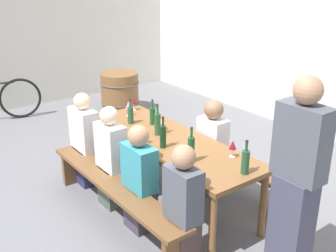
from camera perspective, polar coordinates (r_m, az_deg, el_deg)
The scene contains 23 objects.
ground_plane at distance 4.82m, azimuth 0.00°, elevation -10.04°, with size 24.00×24.00×0.00m, color slate.
side_wall at distance 8.15m, azimuth -19.55°, elevation 13.66°, with size 0.20×6.64×3.20m, color silver.
tasting_table at distance 4.51m, azimuth 0.00°, elevation -2.66°, with size 2.33×0.78×0.75m.
bench_near at distance 4.31m, azimuth -7.42°, elevation -8.69°, with size 2.23×0.30×0.45m.
bench_far at distance 5.04m, azimuth 6.29°, elevation -4.03°, with size 2.23×0.30×0.45m.
wine_bottle_0 at distance 3.92m, azimuth 3.20°, elevation -3.16°, with size 0.07×0.07×0.35m.
wine_bottle_1 at distance 4.23m, azimuth -0.70°, elevation -1.39°, with size 0.07×0.07×0.33m.
wine_bottle_2 at distance 4.86m, azimuth -2.12°, elevation 1.47°, with size 0.07×0.07×0.30m.
wine_bottle_3 at distance 4.54m, azimuth -1.43°, elevation 0.34°, with size 0.07×0.07×0.35m.
wine_bottle_4 at distance 3.77m, azimuth 10.56°, elevation -4.79°, with size 0.07×0.07×0.32m.
wine_bottle_5 at distance 4.90m, azimuth -5.16°, elevation 1.56°, with size 0.07×0.07×0.29m.
wine_glass_0 at distance 4.70m, azimuth -0.80°, elevation 0.72°, with size 0.07×0.07×0.15m.
wine_glass_1 at distance 4.06m, azimuth 8.86°, elevation -2.62°, with size 0.07×0.07×0.17m.
wine_glass_2 at distance 5.35m, azimuth -4.75°, elevation 3.49°, with size 0.07×0.07×0.18m.
wine_glass_3 at distance 4.33m, azimuth -3.20°, elevation -0.82°, with size 0.07×0.07×0.18m.
wine_glass_4 at distance 5.15m, azimuth -5.44°, elevation 2.82°, with size 0.07×0.07×0.19m.
seated_guest_near_0 at distance 5.04m, azimuth -11.30°, elevation -2.15°, with size 0.41×0.24×1.14m.
seated_guest_near_1 at distance 4.52m, azimuth -7.78°, elevation -4.59°, with size 0.37×0.24×1.15m.
seated_guest_near_2 at distance 4.11m, azimuth -3.91°, elevation -7.52°, with size 0.38×0.24×1.11m.
seated_guest_near_3 at distance 3.62m, azimuth 2.05°, elevation -11.24°, with size 0.32×0.24×1.14m.
seated_guest_far_0 at distance 4.79m, azimuth 6.08°, elevation -3.00°, with size 0.34×0.24×1.12m.
standing_host at distance 3.45m, azimuth 17.13°, elevation -8.05°, with size 0.40×0.24×1.77m.
wine_barrel at distance 7.61m, azimuth -6.63°, elevation 4.64°, with size 0.71×0.71×0.71m.
Camera 1 is at (3.30, -2.48, 2.49)m, focal length 44.48 mm.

